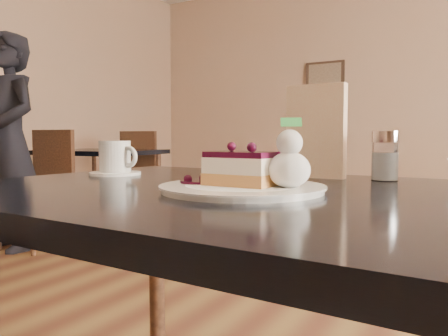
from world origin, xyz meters
The scene contains 11 objects.
main_table centered at (-0.15, 0.19, 0.73)m, with size 1.34×0.92×0.82m.
dessert_plate centered at (-0.16, 0.13, 0.82)m, with size 0.31×0.31×0.01m, color white.
cheesecake_slice centered at (-0.16, 0.13, 0.86)m, with size 0.13×0.10×0.07m.
whipped_cream centered at (-0.06, 0.14, 0.86)m, with size 0.08×0.08×0.07m.
berry_sauce centered at (-0.25, 0.13, 0.83)m, with size 0.09×0.09×0.01m, color black.
coffee_set centered at (-0.64, 0.29, 0.86)m, with size 0.15×0.14×0.10m.
menu_card centered at (-0.13, 0.49, 0.94)m, with size 0.15×0.03×0.24m, color white.
sugar_shaker centered at (0.04, 0.49, 0.88)m, with size 0.07×0.07×0.12m.
napkin_stack centered at (-0.29, 0.50, 0.85)m, with size 0.13×0.13×0.05m, color white.
bg_table_far_left centered at (-2.95, 2.47, 0.07)m, with size 1.15×1.95×1.30m.
patron centered at (-3.09, 1.60, 0.89)m, with size 0.65×0.43×1.78m, color black.
Camera 1 is at (0.23, -0.61, 0.92)m, focal length 35.00 mm.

